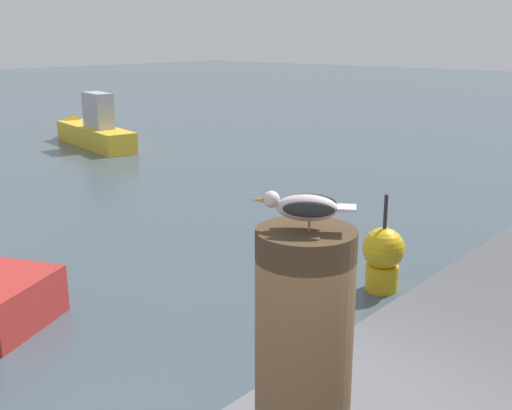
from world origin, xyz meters
name	(u,v)px	position (x,y,z in m)	size (l,w,h in m)	color
mooring_post	(304,340)	(0.34, -0.39, 2.16)	(0.39, 0.39, 0.91)	#4C3823
seagull	(305,207)	(0.34, -0.39, 2.70)	(0.25, 0.35, 0.14)	#C67160
boat_yellow	(91,130)	(9.44, 14.73, 0.47)	(1.76, 4.71, 1.75)	yellow
channel_buoy	(383,256)	(5.45, 2.09, 0.48)	(0.56, 0.56, 1.33)	yellow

